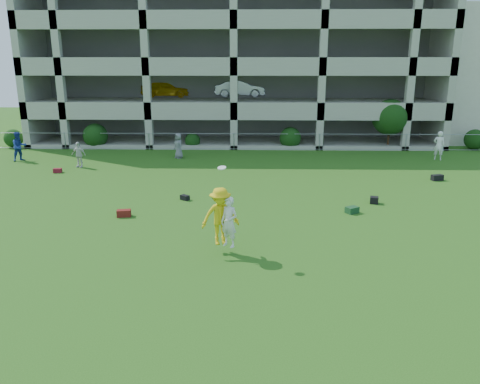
{
  "coord_description": "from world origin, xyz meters",
  "views": [
    {
      "loc": [
        1.27,
        -13.57,
        6.05
      ],
      "look_at": [
        0.84,
        3.0,
        1.4
      ],
      "focal_mm": 35.0,
      "sensor_mm": 36.0,
      "label": 1
    }
  ],
  "objects_px": {
    "bystander_b": "(79,155)",
    "parking_garage": "(237,62)",
    "bystander_c": "(178,146)",
    "bystander_e": "(439,146)",
    "frisbee_contest": "(222,217)",
    "bystander_a": "(19,146)",
    "crate_d": "(374,200)"
  },
  "relations": [
    {
      "from": "bystander_a",
      "to": "bystander_e",
      "type": "height_order",
      "value": "bystander_e"
    },
    {
      "from": "bystander_e",
      "to": "crate_d",
      "type": "bearing_deg",
      "value": 79.88
    },
    {
      "from": "bystander_a",
      "to": "bystander_c",
      "type": "relative_size",
      "value": 1.14
    },
    {
      "from": "frisbee_contest",
      "to": "parking_garage",
      "type": "distance_m",
      "value": 27.52
    },
    {
      "from": "bystander_a",
      "to": "bystander_e",
      "type": "distance_m",
      "value": 26.36
    },
    {
      "from": "bystander_c",
      "to": "bystander_e",
      "type": "relative_size",
      "value": 0.88
    },
    {
      "from": "bystander_b",
      "to": "parking_garage",
      "type": "xyz_separation_m",
      "value": [
        8.91,
        14.48,
        5.26
      ]
    },
    {
      "from": "bystander_e",
      "to": "crate_d",
      "type": "relative_size",
      "value": 5.23
    },
    {
      "from": "bystander_a",
      "to": "crate_d",
      "type": "xyz_separation_m",
      "value": [
        19.94,
        -8.62,
        -0.76
      ]
    },
    {
      "from": "crate_d",
      "to": "frisbee_contest",
      "type": "bearing_deg",
      "value": -138.13
    },
    {
      "from": "bystander_a",
      "to": "crate_d",
      "type": "relative_size",
      "value": 5.21
    },
    {
      "from": "frisbee_contest",
      "to": "parking_garage",
      "type": "bearing_deg",
      "value": 90.72
    },
    {
      "from": "bystander_a",
      "to": "crate_d",
      "type": "bearing_deg",
      "value": -69.49
    },
    {
      "from": "frisbee_contest",
      "to": "bystander_a",
      "type": "bearing_deg",
      "value": 133.54
    },
    {
      "from": "bystander_a",
      "to": "frisbee_contest",
      "type": "bearing_deg",
      "value": -92.57
    },
    {
      "from": "bystander_e",
      "to": "frisbee_contest",
      "type": "height_order",
      "value": "frisbee_contest"
    },
    {
      "from": "crate_d",
      "to": "frisbee_contest",
      "type": "distance_m",
      "value": 8.59
    },
    {
      "from": "bystander_b",
      "to": "parking_garage",
      "type": "distance_m",
      "value": 17.8
    },
    {
      "from": "bystander_b",
      "to": "parking_garage",
      "type": "relative_size",
      "value": 0.05
    },
    {
      "from": "bystander_a",
      "to": "frisbee_contest",
      "type": "height_order",
      "value": "frisbee_contest"
    },
    {
      "from": "bystander_e",
      "to": "parking_garage",
      "type": "distance_m",
      "value": 18.33
    },
    {
      "from": "bystander_b",
      "to": "bystander_e",
      "type": "relative_size",
      "value": 0.82
    },
    {
      "from": "bystander_b",
      "to": "bystander_c",
      "type": "xyz_separation_m",
      "value": [
        5.46,
        2.83,
        0.05
      ]
    },
    {
      "from": "bystander_b",
      "to": "bystander_a",
      "type": "bearing_deg",
      "value": 171.65
    },
    {
      "from": "bystander_b",
      "to": "frisbee_contest",
      "type": "xyz_separation_m",
      "value": [
        9.25,
        -12.61,
        0.47
      ]
    },
    {
      "from": "bystander_c",
      "to": "frisbee_contest",
      "type": "bearing_deg",
      "value": -25.9
    },
    {
      "from": "bystander_a",
      "to": "bystander_c",
      "type": "distance_m",
      "value": 9.88
    },
    {
      "from": "bystander_e",
      "to": "bystander_a",
      "type": "bearing_deg",
      "value": 25.67
    },
    {
      "from": "bystander_e",
      "to": "bystander_c",
      "type": "bearing_deg",
      "value": 23.05
    },
    {
      "from": "bystander_c",
      "to": "parking_garage",
      "type": "bearing_deg",
      "value": 123.86
    },
    {
      "from": "bystander_b",
      "to": "parking_garage",
      "type": "height_order",
      "value": "parking_garage"
    },
    {
      "from": "bystander_a",
      "to": "parking_garage",
      "type": "bearing_deg",
      "value": -2.15
    }
  ]
}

